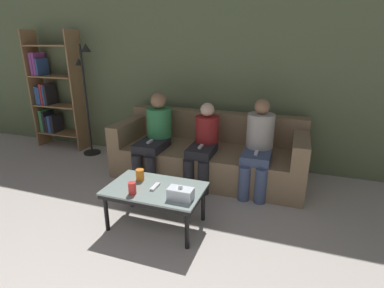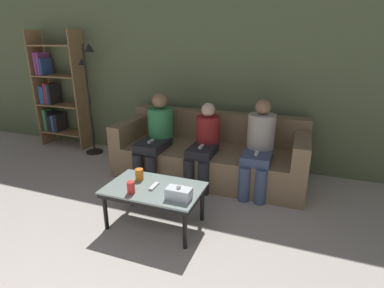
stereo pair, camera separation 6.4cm
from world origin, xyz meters
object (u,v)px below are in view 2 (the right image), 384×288
seated_person_mid_right (259,145)px  standing_lamp (89,88)px  cup_near_right (139,174)px  seated_person_mid_left (205,143)px  game_remote (154,186)px  coffee_table (154,191)px  bookshelf (56,95)px  cup_near_left (131,187)px  tissue_box (179,193)px  couch (210,154)px  seated_person_left_end (157,134)px

seated_person_mid_right → standing_lamp: bearing=171.9°
cup_near_right → seated_person_mid_left: 1.02m
game_remote → seated_person_mid_left: 1.07m
coffee_table → bookshelf: bookshelf is taller
coffee_table → bookshelf: 3.10m
cup_near_left → tissue_box: 0.45m
coffee_table → couch: bearing=83.3°
cup_near_right → game_remote: (0.21, -0.10, -0.05)m
seated_person_left_end → cup_near_right: bearing=-73.2°
game_remote → standing_lamp: 2.41m
coffee_table → standing_lamp: size_ratio=0.54×
cup_near_left → seated_person_mid_right: seated_person_mid_right is taller
couch → seated_person_mid_left: bearing=-90.0°
coffee_table → standing_lamp: bearing=141.4°
bookshelf → game_remote: bearing=-31.3°
coffee_table → seated_person_left_end: seated_person_left_end is taller
tissue_box → standing_lamp: (-2.12, 1.57, 0.57)m
seated_person_left_end → seated_person_mid_right: 1.30m
cup_near_right → bookshelf: size_ratio=0.06×
couch → tissue_box: bearing=-83.9°
couch → seated_person_mid_right: (0.65, -0.21, 0.28)m
cup_near_left → cup_near_right: (-0.07, 0.27, 0.00)m
coffee_table → tissue_box: bearing=-21.1°
seated_person_mid_left → seated_person_mid_right: bearing=2.4°
cup_near_left → tissue_box: tissue_box is taller
cup_near_right → bookshelf: bookshelf is taller
cup_near_right → tissue_box: size_ratio=0.51×
game_remote → bookshelf: bearing=148.7°
cup_near_left → standing_lamp: 2.40m
couch → cup_near_left: bearing=-101.2°
cup_near_right → seated_person_mid_right: size_ratio=0.10×
coffee_table → seated_person_mid_right: bearing=53.4°
coffee_table → seated_person_left_end: bearing=115.2°
couch → coffee_table: size_ratio=2.67×
bookshelf → seated_person_mid_right: 3.47m
standing_lamp → seated_person_mid_right: (2.62, -0.37, -0.46)m
game_remote → cup_near_right: bearing=154.9°
game_remote → seated_person_mid_left: size_ratio=0.15×
tissue_box → seated_person_left_end: 1.43m
coffee_table → game_remote: bearing=-82.9°
seated_person_mid_left → game_remote: bearing=-98.1°
bookshelf → coffee_table: bearing=-31.3°
bookshelf → seated_person_left_end: bearing=-14.1°
game_remote → standing_lamp: size_ratio=0.09×
standing_lamp → cup_near_right: bearing=-40.1°
cup_near_left → standing_lamp: (-1.68, 1.63, 0.57)m
cup_near_right → coffee_table: bearing=-25.1°
game_remote → seated_person_left_end: (-0.50, 1.06, 0.16)m
tissue_box → seated_person_left_end: seated_person_left_end is taller
tissue_box → seated_person_mid_right: size_ratio=0.20×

